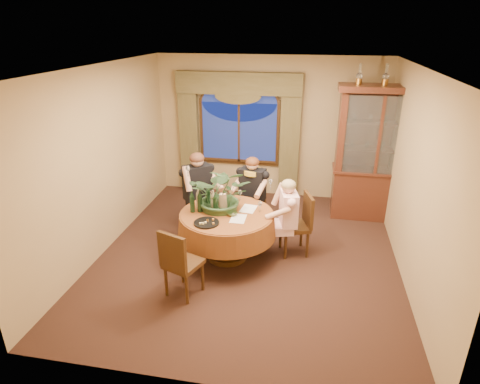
% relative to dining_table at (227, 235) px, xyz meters
% --- Properties ---
extents(floor, '(5.00, 5.00, 0.00)m').
position_rel_dining_table_xyz_m(floor, '(0.30, 0.13, -0.38)').
color(floor, black).
rests_on(floor, ground).
extents(wall_back, '(4.50, 0.00, 4.50)m').
position_rel_dining_table_xyz_m(wall_back, '(0.30, 2.63, 1.02)').
color(wall_back, tan).
rests_on(wall_back, ground).
extents(wall_right, '(0.00, 5.00, 5.00)m').
position_rel_dining_table_xyz_m(wall_right, '(2.55, 0.13, 1.02)').
color(wall_right, tan).
rests_on(wall_right, ground).
extents(ceiling, '(5.00, 5.00, 0.00)m').
position_rel_dining_table_xyz_m(ceiling, '(0.30, 0.13, 2.42)').
color(ceiling, white).
rests_on(ceiling, wall_back).
extents(window, '(1.62, 0.10, 1.32)m').
position_rel_dining_table_xyz_m(window, '(-0.30, 2.56, 0.92)').
color(window, navy).
rests_on(window, wall_back).
extents(arched_transom, '(1.60, 0.06, 0.44)m').
position_rel_dining_table_xyz_m(arched_transom, '(-0.30, 2.56, 1.71)').
color(arched_transom, navy).
rests_on(arched_transom, wall_back).
extents(drapery_left, '(0.38, 0.14, 2.32)m').
position_rel_dining_table_xyz_m(drapery_left, '(-1.33, 2.51, 0.80)').
color(drapery_left, '#4E4824').
rests_on(drapery_left, floor).
extents(drapery_right, '(0.38, 0.14, 2.32)m').
position_rel_dining_table_xyz_m(drapery_right, '(0.73, 2.51, 0.80)').
color(drapery_right, '#4E4824').
rests_on(drapery_right, floor).
extents(swag_valance, '(2.45, 0.16, 0.42)m').
position_rel_dining_table_xyz_m(swag_valance, '(-0.30, 2.48, 1.90)').
color(swag_valance, '#4E4824').
rests_on(swag_valance, wall_back).
extents(dining_table, '(1.71, 1.71, 0.75)m').
position_rel_dining_table_xyz_m(dining_table, '(0.00, 0.00, 0.00)').
color(dining_table, maroon).
rests_on(dining_table, floor).
extents(china_cabinet, '(1.47, 0.58, 2.39)m').
position_rel_dining_table_xyz_m(china_cabinet, '(2.27, 1.88, 0.82)').
color(china_cabinet, '#3E1B11').
rests_on(china_cabinet, floor).
extents(oil_lamp_left, '(0.11, 0.11, 0.34)m').
position_rel_dining_table_xyz_m(oil_lamp_left, '(1.86, 1.88, 2.19)').
color(oil_lamp_left, '#A5722D').
rests_on(oil_lamp_left, china_cabinet).
extents(oil_lamp_center, '(0.11, 0.11, 0.34)m').
position_rel_dining_table_xyz_m(oil_lamp_center, '(2.27, 1.88, 2.19)').
color(oil_lamp_center, '#A5722D').
rests_on(oil_lamp_center, china_cabinet).
extents(oil_lamp_right, '(0.11, 0.11, 0.34)m').
position_rel_dining_table_xyz_m(oil_lamp_right, '(2.69, 1.88, 2.19)').
color(oil_lamp_right, '#A5722D').
rests_on(oil_lamp_right, china_cabinet).
extents(chair_right, '(0.53, 0.53, 0.96)m').
position_rel_dining_table_xyz_m(chair_right, '(0.99, 0.32, 0.10)').
color(chair_right, black).
rests_on(chair_right, floor).
extents(chair_back_right, '(0.50, 0.50, 0.96)m').
position_rel_dining_table_xyz_m(chair_back_right, '(0.20, 0.97, 0.10)').
color(chair_back_right, black).
rests_on(chair_back_right, floor).
extents(chair_back, '(0.59, 0.59, 0.96)m').
position_rel_dining_table_xyz_m(chair_back, '(-0.64, 0.87, 0.10)').
color(chair_back, black).
rests_on(chair_back, floor).
extents(chair_front_left, '(0.54, 0.54, 0.96)m').
position_rel_dining_table_xyz_m(chair_front_left, '(-0.37, -0.98, 0.10)').
color(chair_front_left, black).
rests_on(chair_front_left, floor).
extents(person_pink, '(0.51, 0.54, 1.26)m').
position_rel_dining_table_xyz_m(person_pink, '(0.89, 0.22, 0.25)').
color(person_pink, beige).
rests_on(person_pink, floor).
extents(person_back, '(0.69, 0.68, 1.42)m').
position_rel_dining_table_xyz_m(person_back, '(-0.66, 0.75, 0.33)').
color(person_back, black).
rests_on(person_back, floor).
extents(person_scarf, '(0.56, 0.53, 1.33)m').
position_rel_dining_table_xyz_m(person_scarf, '(0.23, 0.97, 0.29)').
color(person_scarf, black).
rests_on(person_scarf, floor).
extents(stoneware_vase, '(0.14, 0.14, 0.26)m').
position_rel_dining_table_xyz_m(stoneware_vase, '(-0.08, 0.09, 0.50)').
color(stoneware_vase, tan).
rests_on(stoneware_vase, dining_table).
extents(centerpiece_plant, '(0.91, 1.01, 0.79)m').
position_rel_dining_table_xyz_m(centerpiece_plant, '(-0.10, 0.14, 0.97)').
color(centerpiece_plant, '#2F502D').
rests_on(centerpiece_plant, dining_table).
extents(olive_bowl, '(0.16, 0.16, 0.05)m').
position_rel_dining_table_xyz_m(olive_bowl, '(0.10, -0.06, 0.40)').
color(olive_bowl, '#47572B').
rests_on(olive_bowl, dining_table).
extents(cheese_platter, '(0.35, 0.35, 0.02)m').
position_rel_dining_table_xyz_m(cheese_platter, '(-0.20, -0.39, 0.39)').
color(cheese_platter, black).
rests_on(cheese_platter, dining_table).
extents(wine_bottle_0, '(0.07, 0.07, 0.33)m').
position_rel_dining_table_xyz_m(wine_bottle_0, '(-0.40, -0.02, 0.54)').
color(wine_bottle_0, black).
rests_on(wine_bottle_0, dining_table).
extents(wine_bottle_1, '(0.07, 0.07, 0.33)m').
position_rel_dining_table_xyz_m(wine_bottle_1, '(-0.16, -0.04, 0.54)').
color(wine_bottle_1, black).
rests_on(wine_bottle_1, dining_table).
extents(wine_bottle_2, '(0.07, 0.07, 0.33)m').
position_rel_dining_table_xyz_m(wine_bottle_2, '(-0.51, -0.05, 0.54)').
color(wine_bottle_2, black).
rests_on(wine_bottle_2, dining_table).
extents(wine_bottle_3, '(0.07, 0.07, 0.33)m').
position_rel_dining_table_xyz_m(wine_bottle_3, '(-0.44, 0.07, 0.54)').
color(wine_bottle_3, tan).
rests_on(wine_bottle_3, dining_table).
extents(wine_bottle_4, '(0.07, 0.07, 0.33)m').
position_rel_dining_table_xyz_m(wine_bottle_4, '(-0.33, 0.19, 0.54)').
color(wine_bottle_4, black).
rests_on(wine_bottle_4, dining_table).
extents(wine_bottle_5, '(0.07, 0.07, 0.33)m').
position_rel_dining_table_xyz_m(wine_bottle_5, '(-0.21, 0.04, 0.54)').
color(wine_bottle_5, tan).
rests_on(wine_bottle_5, dining_table).
extents(tasting_paper_0, '(0.21, 0.30, 0.00)m').
position_rel_dining_table_xyz_m(tasting_paper_0, '(0.20, -0.16, 0.38)').
color(tasting_paper_0, white).
rests_on(tasting_paper_0, dining_table).
extents(tasting_paper_1, '(0.25, 0.32, 0.00)m').
position_rel_dining_table_xyz_m(tasting_paper_1, '(0.29, 0.19, 0.38)').
color(tasting_paper_1, white).
rests_on(tasting_paper_1, dining_table).
extents(wine_glass_person_pink, '(0.07, 0.07, 0.18)m').
position_rel_dining_table_xyz_m(wine_glass_person_pink, '(0.48, 0.12, 0.46)').
color(wine_glass_person_pink, silver).
rests_on(wine_glass_person_pink, dining_table).
extents(wine_glass_person_back, '(0.07, 0.07, 0.18)m').
position_rel_dining_table_xyz_m(wine_glass_person_back, '(-0.33, 0.37, 0.46)').
color(wine_glass_person_back, silver).
rests_on(wine_glass_person_back, dining_table).
extents(wine_glass_person_scarf, '(0.07, 0.07, 0.18)m').
position_rel_dining_table_xyz_m(wine_glass_person_scarf, '(0.11, 0.48, 0.46)').
color(wine_glass_person_scarf, silver).
rests_on(wine_glass_person_scarf, dining_table).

